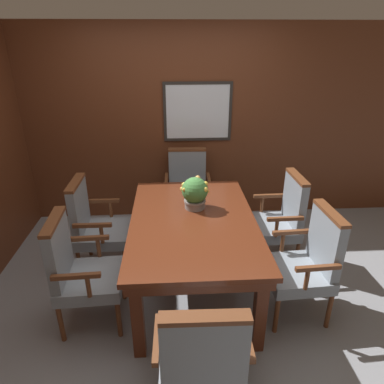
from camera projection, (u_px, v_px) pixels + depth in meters
name	position (u px, v px, depth m)	size (l,w,h in m)	color
ground_plane	(182.00, 294.00, 3.31)	(14.00, 14.00, 0.00)	gray
wall_back	(176.00, 127.00, 4.35)	(7.20, 0.08, 2.45)	#5B2D19
dining_table	(193.00, 228.00, 3.14)	(1.13, 1.75, 0.76)	#562614
chair_right_near	(307.00, 261.00, 2.91)	(0.55, 0.58, 1.00)	brown
chair_head_near	(202.00, 359.00, 2.02)	(0.57, 0.53, 1.00)	brown
chair_left_near	(79.00, 269.00, 2.80)	(0.54, 0.58, 1.00)	brown
chair_right_far	(280.00, 217.00, 3.61)	(0.53, 0.57, 1.00)	brown
chair_head_far	(188.00, 187.00, 4.35)	(0.57, 0.53, 1.00)	brown
chair_left_far	(95.00, 224.00, 3.49)	(0.52, 0.57, 1.00)	brown
potted_plant	(195.00, 193.00, 3.24)	(0.28, 0.25, 0.32)	gray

